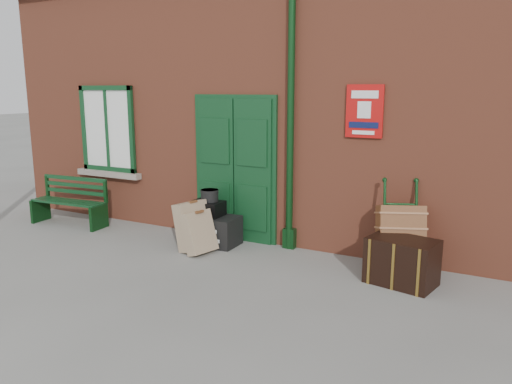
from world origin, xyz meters
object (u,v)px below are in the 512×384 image
Objects in this scene: houdini_trunk at (210,230)px; dark_trunk at (402,261)px; porter_trolley at (400,237)px; bench at (71,200)px.

dark_trunk reaches higher than houdini_trunk.
dark_trunk is (0.12, -0.43, -0.17)m from porter_trolley.
houdini_trunk is 2.96m from dark_trunk.
bench is at bearing 160.74° from porter_trolley.
houdini_trunk is at bearing -0.43° from bench.
dark_trunk is (5.73, -0.08, -0.15)m from bench.
porter_trolley is (2.83, 0.16, 0.24)m from houdini_trunk.
porter_trolley reaches higher than houdini_trunk.
dark_trunk is at bearing -96.66° from porter_trolley.
bench is 5.62m from porter_trolley.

